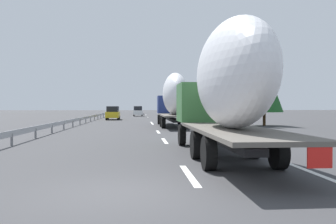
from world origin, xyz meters
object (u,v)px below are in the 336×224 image
at_px(car_black_suv, 139,110).
at_px(truck_lead, 174,98).
at_px(car_white_van, 138,111).
at_px(truck_trailing, 226,86).
at_px(car_blue_sedan, 139,110).
at_px(road_sign, 178,105).
at_px(car_yellow_coupe, 113,113).

bearing_deg(car_black_suv, truck_lead, -176.15).
bearing_deg(car_white_van, truck_trailing, -176.49).
height_order(truck_lead, truck_trailing, truck_lead).
xyz_separation_m(truck_trailing, car_white_van, (57.74, 3.55, -1.76)).
bearing_deg(car_blue_sedan, car_white_van, 179.93).
relative_size(truck_trailing, car_black_suv, 2.88).
height_order(truck_lead, car_white_van, truck_lead).
distance_m(car_black_suv, car_white_van, 14.45).
height_order(car_blue_sedan, road_sign, road_sign).
relative_size(car_white_van, road_sign, 1.24).
relative_size(truck_lead, car_yellow_coupe, 2.96).
bearing_deg(car_yellow_coupe, truck_trailing, -169.74).
bearing_deg(car_white_van, road_sign, -150.84).
xyz_separation_m(truck_lead, car_blue_sedan, (63.34, 3.51, -1.78)).
xyz_separation_m(car_blue_sedan, road_sign, (-37.87, -6.61, 1.27)).
height_order(car_black_suv, car_white_van, car_black_suv).
xyz_separation_m(car_blue_sedan, car_yellow_coupe, (-44.51, 3.58, 0.02)).
xyz_separation_m(truck_lead, car_black_suv, (51.82, 3.48, -1.75)).
distance_m(car_blue_sedan, car_yellow_coupe, 44.66).
bearing_deg(truck_trailing, road_sign, -3.87).
bearing_deg(car_blue_sedan, truck_lead, -176.83).
xyz_separation_m(truck_trailing, road_sign, (45.83, -3.10, -0.51)).
bearing_deg(car_black_suv, road_sign, -165.97).
bearing_deg(truck_lead, truck_trailing, 180.00).
bearing_deg(car_blue_sedan, truck_trailing, -177.60).
height_order(truck_trailing, car_blue_sedan, truck_trailing).
relative_size(car_yellow_coupe, road_sign, 1.40).
relative_size(truck_lead, car_black_suv, 3.03).
bearing_deg(truck_lead, road_sign, -6.94).
bearing_deg(road_sign, car_yellow_coupe, 123.08).
distance_m(car_blue_sedan, car_white_van, 25.96).
relative_size(truck_trailing, road_sign, 3.95).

